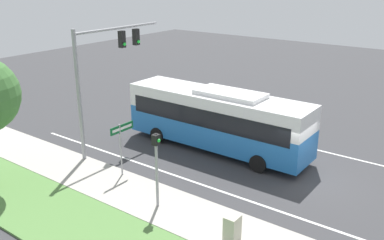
# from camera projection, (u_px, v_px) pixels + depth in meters

# --- Properties ---
(ground_plane) EXTENTS (80.00, 80.00, 0.00)m
(ground_plane) POSITION_uv_depth(u_px,v_px,m) (306.00, 177.00, 20.71)
(ground_plane) COLOR #38383A
(sidewalk) EXTENTS (2.80, 80.00, 0.12)m
(sidewalk) POSITION_uv_depth(u_px,v_px,m) (241.00, 237.00, 15.98)
(sidewalk) COLOR #ADA89E
(sidewalk) RESTS_ON ground_plane
(lane_divider_near) EXTENTS (0.14, 30.00, 0.01)m
(lane_divider_near) POSITION_uv_depth(u_px,v_px,m) (272.00, 209.00, 17.97)
(lane_divider_near) COLOR silver
(lane_divider_near) RESTS_ON ground_plane
(lane_divider_far) EXTENTS (0.14, 30.00, 0.01)m
(lane_divider_far) POSITION_uv_depth(u_px,v_px,m) (331.00, 153.00, 23.44)
(lane_divider_far) COLOR silver
(lane_divider_far) RESTS_ON ground_plane
(bus) EXTENTS (2.73, 10.61, 3.47)m
(bus) POSITION_uv_depth(u_px,v_px,m) (217.00, 117.00, 23.43)
(bus) COLOR #236BB7
(bus) RESTS_ON ground_plane
(signal_gantry) EXTENTS (6.07, 0.41, 6.85)m
(signal_gantry) POSITION_uv_depth(u_px,v_px,m) (104.00, 64.00, 22.32)
(signal_gantry) COLOR #939399
(signal_gantry) RESTS_ON ground_plane
(pedestrian_signal) EXTENTS (0.28, 0.34, 3.32)m
(pedestrian_signal) POSITION_uv_depth(u_px,v_px,m) (157.00, 159.00, 17.31)
(pedestrian_signal) COLOR #939399
(pedestrian_signal) RESTS_ON ground_plane
(street_sign) EXTENTS (1.47, 0.08, 2.71)m
(street_sign) POSITION_uv_depth(u_px,v_px,m) (121.00, 140.00, 20.22)
(street_sign) COLOR #939399
(street_sign) RESTS_ON ground_plane
(utility_cabinet) EXTENTS (0.57, 0.47, 1.05)m
(utility_cabinet) POSITION_uv_depth(u_px,v_px,m) (232.00, 229.00, 15.44)
(utility_cabinet) COLOR #B7B29E
(utility_cabinet) RESTS_ON sidewalk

